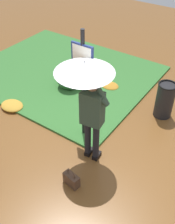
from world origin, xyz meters
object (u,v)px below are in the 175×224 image
at_px(person_with_umbrella, 88,89).
at_px(trash_bin, 165,100).
at_px(info_sign_post, 83,75).
at_px(handbag, 72,179).

relative_size(person_with_umbrella, trash_bin, 2.45).
relative_size(person_with_umbrella, info_sign_post, 0.89).
height_order(info_sign_post, handbag, info_sign_post).
distance_m(handbag, trash_bin, 2.77).
bearing_deg(info_sign_post, trash_bin, -125.30).
height_order(person_with_umbrella, trash_bin, person_with_umbrella).
xyz_separation_m(info_sign_post, handbag, (-0.56, 1.15, -1.32)).
height_order(person_with_umbrella, handbag, person_with_umbrella).
distance_m(person_with_umbrella, handbag, 1.61).
xyz_separation_m(info_sign_post, trash_bin, (-1.10, -1.56, -1.03)).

